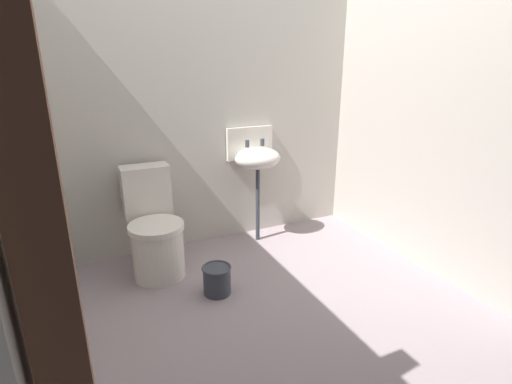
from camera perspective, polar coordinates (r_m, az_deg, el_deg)
name	(u,v)px	position (r m, az deg, el deg)	size (l,w,h in m)	color
ground_plane	(274,308)	(2.82, 2.53, -16.11)	(2.96, 2.65, 0.08)	gray
wall_back	(210,114)	(3.42, -6.49, 10.90)	(2.96, 0.10, 2.21)	#B9B5A9
wall_left	(16,160)	(2.20, -30.87, 3.86)	(0.10, 2.45, 2.21)	#B4ADA2
wall_right	(430,122)	(3.26, 23.42, 9.09)	(0.10, 2.45, 2.21)	#BAB1A6
wooden_door_post	(42,250)	(1.17, -28.05, -7.27)	(0.14, 0.14, 2.21)	brown
toilet_near_wall	(154,232)	(3.11, -14.19, -5.49)	(0.40, 0.59, 0.78)	silver
sink	(256,157)	(3.41, 0.06, 4.97)	(0.42, 0.35, 0.99)	#363B45
bucket	(217,279)	(2.85, -5.55, -12.20)	(0.21, 0.21, 0.20)	#363B45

